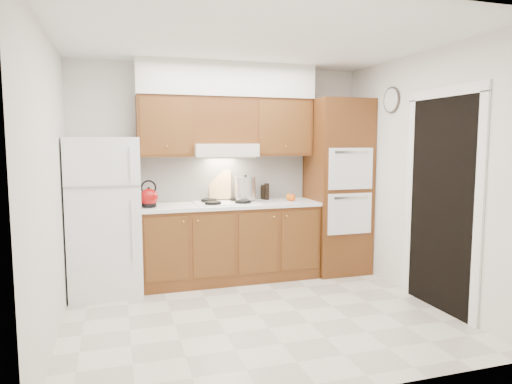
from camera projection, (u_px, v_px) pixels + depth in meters
floor at (258, 315)px, 4.42m from camera, size 3.60×3.60×0.00m
ceiling at (258, 39)px, 4.14m from camera, size 3.60×3.60×0.00m
wall_back at (222, 172)px, 5.71m from camera, size 3.60×0.02×2.60m
wall_left at (50, 187)px, 3.75m from camera, size 0.02×3.00×2.60m
wall_right at (420, 177)px, 4.81m from camera, size 0.02×3.00×2.60m
fridge at (105, 216)px, 5.00m from camera, size 0.75×0.72×1.72m
base_cabinets at (230, 243)px, 5.52m from camera, size 2.11×0.60×0.90m
countertop at (230, 205)px, 5.46m from camera, size 2.13×0.62×0.04m
backsplash at (224, 178)px, 5.71m from camera, size 2.11×0.03×0.56m
oven_cabinet at (337, 187)px, 5.84m from camera, size 0.70×0.65×2.20m
upper_cab_left at (165, 126)px, 5.28m from camera, size 0.63×0.33×0.70m
upper_cab_right at (280, 128)px, 5.70m from camera, size 0.73×0.33×0.70m
range_hood at (224, 150)px, 5.45m from camera, size 0.75×0.45×0.15m
upper_cab_over_hood at (223, 121)px, 5.47m from camera, size 0.75×0.33×0.55m
soffit at (227, 80)px, 5.42m from camera, size 2.13×0.36×0.40m
cooktop at (226, 203)px, 5.46m from camera, size 0.74×0.50×0.01m
doorway at (441, 205)px, 4.50m from camera, size 0.02×0.90×2.10m
wall_clock at (392, 100)px, 5.24m from camera, size 0.02×0.30×0.30m
kettle at (149, 198)px, 5.09m from camera, size 0.25×0.25×0.20m
cutting_board at (220, 185)px, 5.66m from camera, size 0.28×0.14×0.36m
stock_pot at (245, 189)px, 5.58m from camera, size 0.29×0.29×0.27m
condiment_a at (267, 191)px, 5.78m from camera, size 0.07×0.07×0.21m
condiment_b at (263, 192)px, 5.82m from camera, size 0.07×0.07×0.19m
condiment_c at (263, 193)px, 5.84m from camera, size 0.07×0.07×0.17m
orange_near at (292, 198)px, 5.65m from camera, size 0.10×0.10×0.09m
orange_far at (289, 197)px, 5.72m from camera, size 0.09×0.09×0.09m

